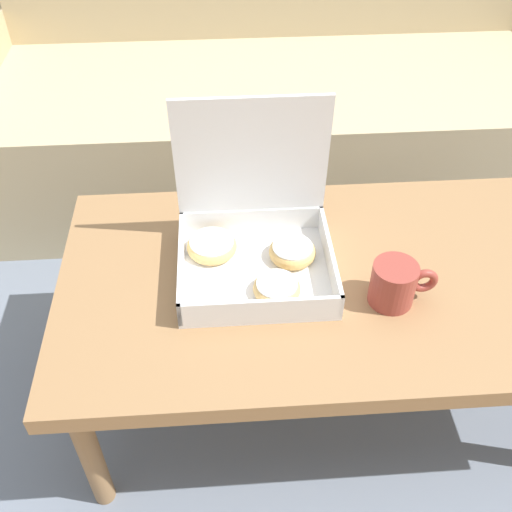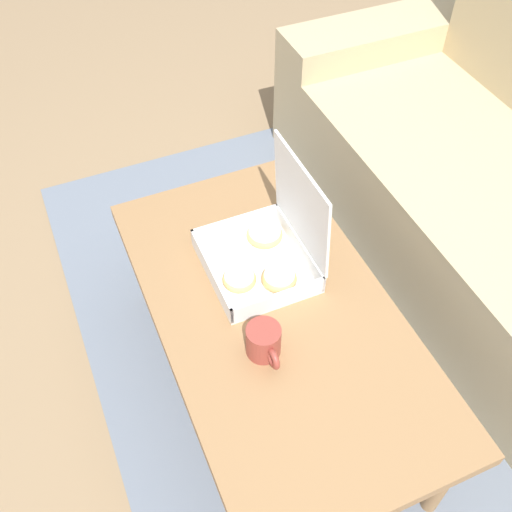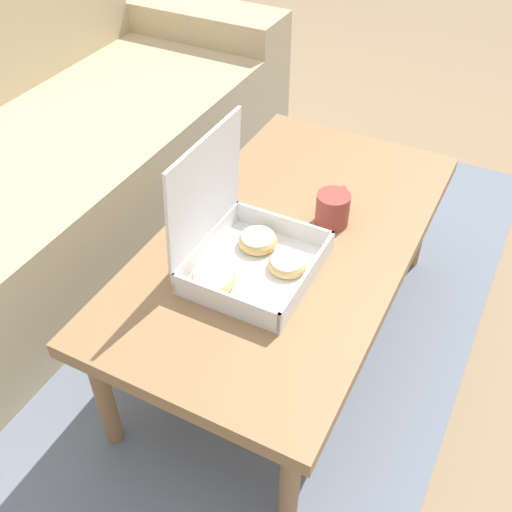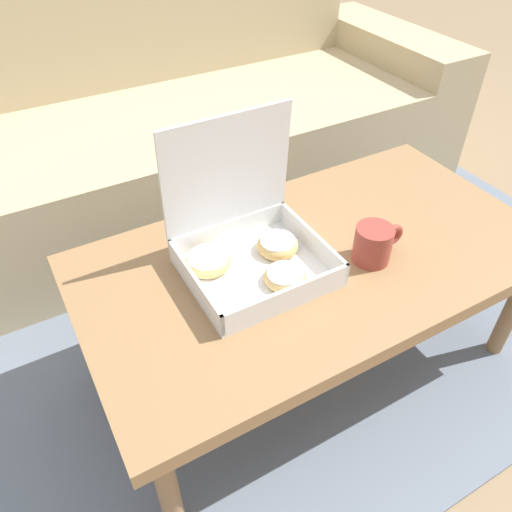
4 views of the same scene
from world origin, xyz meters
TOP-DOWN VIEW (x-y plane):
  - ground_plane at (0.00, 0.00)m, footprint 12.00×12.00m
  - area_rug at (0.00, 0.30)m, footprint 2.41×1.96m
  - couch at (0.00, 0.81)m, footprint 2.29×0.84m
  - coffee_table at (0.00, -0.17)m, footprint 1.12×0.61m
  - pastry_box at (-0.16, -0.12)m, footprint 0.31×0.28m
  - coffee_mug at (0.10, -0.25)m, footprint 0.13×0.09m

SIDE VIEW (x-z plane):
  - ground_plane at x=0.00m, z-range 0.00..0.00m
  - area_rug at x=0.00m, z-range 0.00..0.01m
  - couch at x=0.00m, z-range -0.13..0.69m
  - coffee_table at x=0.00m, z-range 0.16..0.57m
  - coffee_mug at x=0.10m, z-range 0.41..0.50m
  - pastry_box at x=-0.16m, z-range 0.30..0.63m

